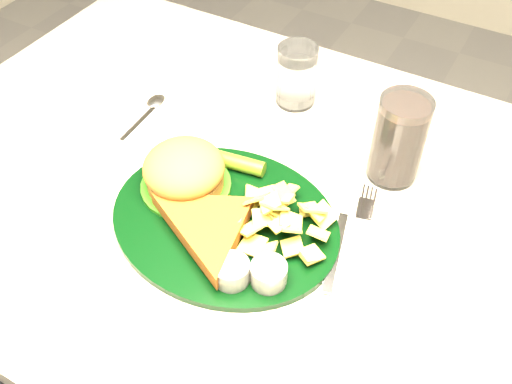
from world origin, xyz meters
The scene contains 6 objects.
table centered at (0.00, 0.00, 0.38)m, with size 1.20×0.80×0.75m, color #ADA89C, non-canonical shape.
dinner_plate centered at (-0.02, -0.08, 0.79)m, with size 0.34×0.28×0.08m, color black, non-canonical shape.
water_glass centered at (-0.06, 0.22, 0.80)m, with size 0.07×0.07×0.11m, color silver.
cola_glass centered at (0.15, 0.13, 0.82)m, with size 0.08×0.08×0.14m, color black.
fork_napkin centered at (0.14, -0.04, 0.76)m, with size 0.14×0.18×0.01m, color white, non-canonical shape.
spoon centered at (-0.26, 0.03, 0.75)m, with size 0.03×0.13×0.01m, color white, non-canonical shape.
Camera 1 is at (0.27, -0.51, 1.37)m, focal length 40.00 mm.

